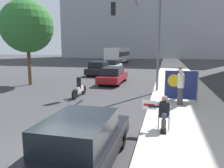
# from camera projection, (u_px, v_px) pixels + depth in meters

# --- Properties ---
(ground_plane) EXTENTS (160.00, 160.00, 0.00)m
(ground_plane) POSITION_uv_depth(u_px,v_px,m) (65.00, 149.00, 6.62)
(ground_plane) COLOR #38383A
(sidewalk_curb) EXTENTS (3.87, 90.00, 0.15)m
(sidewalk_curb) POSITION_uv_depth(u_px,v_px,m) (178.00, 80.00, 20.02)
(sidewalk_curb) COLOR beige
(sidewalk_curb) RESTS_ON ground_plane
(seated_protester) EXTENTS (0.99, 0.77, 1.21)m
(seated_protester) POSITION_uv_depth(u_px,v_px,m) (163.00, 111.00, 7.77)
(seated_protester) COLOR #474C56
(seated_protester) RESTS_ON sidewalk_curb
(jogger_on_sidewalk) EXTENTS (0.34, 0.34, 1.83)m
(jogger_on_sidewalk) POSITION_uv_depth(u_px,v_px,m) (181.00, 87.00, 11.05)
(jogger_on_sidewalk) COLOR #424247
(jogger_on_sidewalk) RESTS_ON sidewalk_curb
(pedestrian_behind) EXTENTS (0.34, 0.34, 1.82)m
(pedestrian_behind) POSITION_uv_depth(u_px,v_px,m) (180.00, 82.00, 12.77)
(pedestrian_behind) COLOR #424247
(pedestrian_behind) RESTS_ON sidewalk_curb
(protest_banner) EXTENTS (1.75, 0.06, 1.66)m
(protest_banner) POSITION_uv_depth(u_px,v_px,m) (181.00, 85.00, 11.88)
(protest_banner) COLOR slate
(protest_banner) RESTS_ON sidewalk_curb
(traffic_light_pole) EXTENTS (3.29, 3.06, 6.19)m
(traffic_light_pole) POSITION_uv_depth(u_px,v_px,m) (142.00, 28.00, 14.56)
(traffic_light_pole) COLOR slate
(traffic_light_pole) RESTS_ON sidewalk_curb
(parked_car_curbside) EXTENTS (1.75, 4.28, 1.37)m
(parked_car_curbside) POSITION_uv_depth(u_px,v_px,m) (81.00, 142.00, 5.49)
(parked_car_curbside) COLOR black
(parked_car_curbside) RESTS_ON ground_plane
(car_on_road_nearest) EXTENTS (1.75, 4.62, 1.40)m
(car_on_road_nearest) POSITION_uv_depth(u_px,v_px,m) (113.00, 75.00, 18.70)
(car_on_road_nearest) COLOR maroon
(car_on_road_nearest) RESTS_ON ground_plane
(car_on_road_midblock) EXTENTS (1.87, 4.67, 1.53)m
(car_on_road_midblock) POSITION_uv_depth(u_px,v_px,m) (99.00, 68.00, 24.42)
(car_on_road_midblock) COLOR black
(car_on_road_midblock) RESTS_ON ground_plane
(car_on_road_distant) EXTENTS (1.76, 4.52, 1.45)m
(car_on_road_distant) POSITION_uv_depth(u_px,v_px,m) (113.00, 65.00, 29.32)
(car_on_road_distant) COLOR white
(car_on_road_distant) RESTS_ON ground_plane
(city_bus_on_road) EXTENTS (2.60, 11.50, 3.03)m
(city_bus_on_road) POSITION_uv_depth(u_px,v_px,m) (118.00, 54.00, 42.30)
(city_bus_on_road) COLOR silver
(city_bus_on_road) RESTS_ON ground_plane
(motorcycle_on_road) EXTENTS (0.28, 2.12, 1.28)m
(motorcycle_on_road) POSITION_uv_depth(u_px,v_px,m) (79.00, 88.00, 13.63)
(motorcycle_on_road) COLOR silver
(motorcycle_on_road) RESTS_ON ground_plane
(street_tree_near_curb) EXTENTS (4.20, 4.20, 6.83)m
(street_tree_near_curb) POSITION_uv_depth(u_px,v_px,m) (27.00, 26.00, 17.42)
(street_tree_near_curb) COLOR brown
(street_tree_near_curb) RESTS_ON ground_plane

